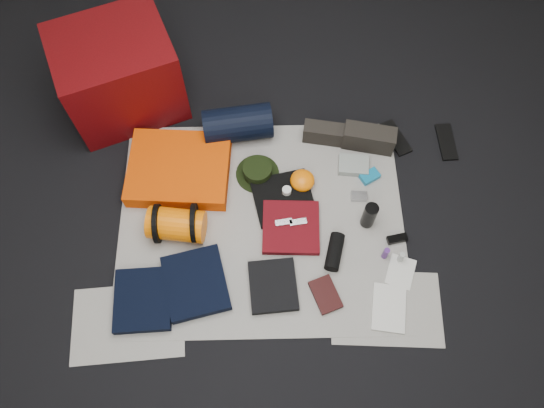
{
  "coord_description": "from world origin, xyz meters",
  "views": [
    {
      "loc": [
        0.04,
        -1.19,
        2.75
      ],
      "look_at": [
        0.06,
        0.07,
        0.1
      ],
      "focal_mm": 35.0,
      "sensor_mm": 36.0,
      "label": 1
    }
  ],
  "objects_px": {
    "navy_duffel": "(238,124)",
    "paperback_book": "(325,295)",
    "water_bottle": "(369,215)",
    "compact_camera": "(359,196)",
    "sleeping_pad": "(179,169)",
    "red_cabinet": "(119,74)",
    "stuff_sack": "(177,225)"
  },
  "relations": [
    {
      "from": "stuff_sack",
      "to": "paperback_book",
      "type": "distance_m",
      "value": 0.89
    },
    {
      "from": "navy_duffel",
      "to": "water_bottle",
      "type": "bearing_deg",
      "value": -47.36
    },
    {
      "from": "water_bottle",
      "to": "paperback_book",
      "type": "distance_m",
      "value": 0.5
    },
    {
      "from": "stuff_sack",
      "to": "water_bottle",
      "type": "distance_m",
      "value": 1.06
    },
    {
      "from": "sleeping_pad",
      "to": "compact_camera",
      "type": "bearing_deg",
      "value": -9.86
    },
    {
      "from": "compact_camera",
      "to": "stuff_sack",
      "type": "bearing_deg",
      "value": -167.26
    },
    {
      "from": "water_bottle",
      "to": "paperback_book",
      "type": "relative_size",
      "value": 1.01
    },
    {
      "from": "navy_duffel",
      "to": "paperback_book",
      "type": "relative_size",
      "value": 2.14
    },
    {
      "from": "red_cabinet",
      "to": "compact_camera",
      "type": "relative_size",
      "value": 7.21
    },
    {
      "from": "stuff_sack",
      "to": "water_bottle",
      "type": "relative_size",
      "value": 1.61
    },
    {
      "from": "red_cabinet",
      "to": "navy_duffel",
      "type": "height_order",
      "value": "red_cabinet"
    },
    {
      "from": "sleeping_pad",
      "to": "compact_camera",
      "type": "relative_size",
      "value": 6.41
    },
    {
      "from": "navy_duffel",
      "to": "red_cabinet",
      "type": "bearing_deg",
      "value": 151.92
    },
    {
      "from": "red_cabinet",
      "to": "sleeping_pad",
      "type": "height_order",
      "value": "red_cabinet"
    },
    {
      "from": "red_cabinet",
      "to": "stuff_sack",
      "type": "xyz_separation_m",
      "value": [
        0.36,
        -0.89,
        -0.17
      ]
    },
    {
      "from": "red_cabinet",
      "to": "paperback_book",
      "type": "bearing_deg",
      "value": -69.12
    },
    {
      "from": "sleeping_pad",
      "to": "navy_duffel",
      "type": "height_order",
      "value": "navy_duffel"
    },
    {
      "from": "red_cabinet",
      "to": "navy_duffel",
      "type": "distance_m",
      "value": 0.75
    },
    {
      "from": "compact_camera",
      "to": "paperback_book",
      "type": "xyz_separation_m",
      "value": [
        -0.23,
        -0.57,
        -0.0
      ]
    },
    {
      "from": "sleeping_pad",
      "to": "navy_duffel",
      "type": "xyz_separation_m",
      "value": [
        0.34,
        0.27,
        0.05
      ]
    },
    {
      "from": "sleeping_pad",
      "to": "paperback_book",
      "type": "relative_size",
      "value": 3.04
    },
    {
      "from": "stuff_sack",
      "to": "paperback_book",
      "type": "bearing_deg",
      "value": -25.81
    },
    {
      "from": "stuff_sack",
      "to": "paperback_book",
      "type": "xyz_separation_m",
      "value": [
        0.8,
        -0.39,
        -0.08
      ]
    },
    {
      "from": "paperback_book",
      "to": "sleeping_pad",
      "type": "bearing_deg",
      "value": 116.5
    },
    {
      "from": "compact_camera",
      "to": "water_bottle",
      "type": "bearing_deg",
      "value": -76.03
    },
    {
      "from": "red_cabinet",
      "to": "paperback_book",
      "type": "xyz_separation_m",
      "value": [
        1.16,
        -1.28,
        -0.25
      ]
    },
    {
      "from": "navy_duffel",
      "to": "water_bottle",
      "type": "distance_m",
      "value": 0.95
    },
    {
      "from": "navy_duffel",
      "to": "paperback_book",
      "type": "xyz_separation_m",
      "value": [
        0.47,
        -1.02,
        -0.09
      ]
    },
    {
      "from": "compact_camera",
      "to": "sleeping_pad",
      "type": "bearing_deg",
      "value": 172.55
    },
    {
      "from": "navy_duffel",
      "to": "compact_camera",
      "type": "relative_size",
      "value": 4.51
    },
    {
      "from": "red_cabinet",
      "to": "stuff_sack",
      "type": "relative_size",
      "value": 2.11
    },
    {
      "from": "water_bottle",
      "to": "sleeping_pad",
      "type": "bearing_deg",
      "value": 162.57
    }
  ]
}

